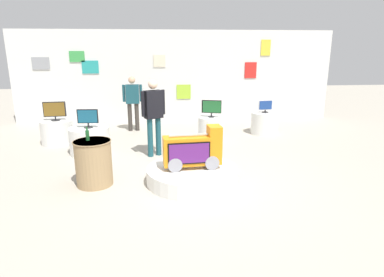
{
  "coord_description": "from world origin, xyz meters",
  "views": [
    {
      "loc": [
        -0.57,
        -5.53,
        2.33
      ],
      "look_at": [
        0.03,
        0.41,
        0.68
      ],
      "focal_mm": 30.73,
      "sensor_mm": 36.0,
      "label": 1
    }
  ],
  "objects_px": {
    "shopper_browsing_rear": "(154,112)",
    "display_pedestal_left_rear": "(57,132)",
    "tv_on_far_right": "(88,118)",
    "main_display_pedestal": "(192,175)",
    "side_table_round": "(94,163)",
    "display_pedestal_right_rear": "(264,123)",
    "tv_on_left_rear": "(55,110)",
    "bottle_on_side_table": "(87,135)",
    "novelty_firetruck_tv": "(193,151)",
    "tv_on_center_rear": "(212,107)",
    "tv_on_right_rear": "(265,106)",
    "shopper_browsing_near_truck": "(133,99)",
    "display_pedestal_center_rear": "(211,128)",
    "display_pedestal_far_right": "(90,140)"
  },
  "relations": [
    {
      "from": "display_pedestal_center_rear",
      "to": "tv_on_far_right",
      "type": "relative_size",
      "value": 1.48
    },
    {
      "from": "display_pedestal_left_rear",
      "to": "display_pedestal_far_right",
      "type": "bearing_deg",
      "value": -42.09
    },
    {
      "from": "tv_on_right_rear",
      "to": "main_display_pedestal",
      "type": "bearing_deg",
      "value": -125.93
    },
    {
      "from": "display_pedestal_left_rear",
      "to": "side_table_round",
      "type": "bearing_deg",
      "value": -62.8
    },
    {
      "from": "tv_on_far_right",
      "to": "tv_on_right_rear",
      "type": "bearing_deg",
      "value": 16.68
    },
    {
      "from": "display_pedestal_far_right",
      "to": "tv_on_far_right",
      "type": "relative_size",
      "value": 1.94
    },
    {
      "from": "display_pedestal_left_rear",
      "to": "shopper_browsing_rear",
      "type": "distance_m",
      "value": 2.8
    },
    {
      "from": "main_display_pedestal",
      "to": "novelty_firetruck_tv",
      "type": "bearing_deg",
      "value": -14.77
    },
    {
      "from": "tv_on_far_right",
      "to": "shopper_browsing_rear",
      "type": "xyz_separation_m",
      "value": [
        1.47,
        -0.32,
        0.16
      ]
    },
    {
      "from": "main_display_pedestal",
      "to": "novelty_firetruck_tv",
      "type": "height_order",
      "value": "novelty_firetruck_tv"
    },
    {
      "from": "display_pedestal_left_rear",
      "to": "shopper_browsing_near_truck",
      "type": "height_order",
      "value": "shopper_browsing_near_truck"
    },
    {
      "from": "tv_on_center_rear",
      "to": "tv_on_right_rear",
      "type": "height_order",
      "value": "tv_on_center_rear"
    },
    {
      "from": "tv_on_center_rear",
      "to": "bottle_on_side_table",
      "type": "distance_m",
      "value": 3.73
    },
    {
      "from": "main_display_pedestal",
      "to": "side_table_round",
      "type": "relative_size",
      "value": 2.03
    },
    {
      "from": "tv_on_center_rear",
      "to": "display_pedestal_right_rear",
      "type": "height_order",
      "value": "tv_on_center_rear"
    },
    {
      "from": "tv_on_left_rear",
      "to": "bottle_on_side_table",
      "type": "relative_size",
      "value": 2.26
    },
    {
      "from": "tv_on_center_rear",
      "to": "shopper_browsing_rear",
      "type": "xyz_separation_m",
      "value": [
        -1.47,
        -1.21,
        0.13
      ]
    },
    {
      "from": "tv_on_center_rear",
      "to": "tv_on_right_rear",
      "type": "bearing_deg",
      "value": 16.45
    },
    {
      "from": "shopper_browsing_rear",
      "to": "tv_on_left_rear",
      "type": "bearing_deg",
      "value": 153.85
    },
    {
      "from": "main_display_pedestal",
      "to": "bottle_on_side_table",
      "type": "height_order",
      "value": "bottle_on_side_table"
    },
    {
      "from": "display_pedestal_right_rear",
      "to": "bottle_on_side_table",
      "type": "distance_m",
      "value": 5.27
    },
    {
      "from": "display_pedestal_right_rear",
      "to": "tv_on_left_rear",
      "type": "bearing_deg",
      "value": -174.94
    },
    {
      "from": "display_pedestal_right_rear",
      "to": "side_table_round",
      "type": "bearing_deg",
      "value": -141.84
    },
    {
      "from": "display_pedestal_far_right",
      "to": "main_display_pedestal",
      "type": "bearing_deg",
      "value": -41.75
    },
    {
      "from": "bottle_on_side_table",
      "to": "side_table_round",
      "type": "bearing_deg",
      "value": -28.31
    },
    {
      "from": "side_table_round",
      "to": "display_pedestal_far_right",
      "type": "bearing_deg",
      "value": 103.21
    },
    {
      "from": "novelty_firetruck_tv",
      "to": "tv_on_center_rear",
      "type": "height_order",
      "value": "tv_on_center_rear"
    },
    {
      "from": "novelty_firetruck_tv",
      "to": "tv_on_center_rear",
      "type": "bearing_deg",
      "value": 74.71
    },
    {
      "from": "novelty_firetruck_tv",
      "to": "display_pedestal_right_rear",
      "type": "distance_m",
      "value": 4.05
    },
    {
      "from": "display_pedestal_left_rear",
      "to": "display_pedestal_center_rear",
      "type": "distance_m",
      "value": 3.91
    },
    {
      "from": "novelty_firetruck_tv",
      "to": "tv_on_left_rear",
      "type": "height_order",
      "value": "tv_on_left_rear"
    },
    {
      "from": "display_pedestal_far_right",
      "to": "shopper_browsing_rear",
      "type": "bearing_deg",
      "value": -12.56
    },
    {
      "from": "shopper_browsing_rear",
      "to": "display_pedestal_left_rear",
      "type": "bearing_deg",
      "value": 153.77
    },
    {
      "from": "novelty_firetruck_tv",
      "to": "tv_on_center_rear",
      "type": "relative_size",
      "value": 2.07
    },
    {
      "from": "novelty_firetruck_tv",
      "to": "side_table_round",
      "type": "xyz_separation_m",
      "value": [
        -1.74,
        0.07,
        -0.17
      ]
    },
    {
      "from": "main_display_pedestal",
      "to": "tv_on_left_rear",
      "type": "bearing_deg",
      "value": 138.19
    },
    {
      "from": "main_display_pedestal",
      "to": "shopper_browsing_near_truck",
      "type": "height_order",
      "value": "shopper_browsing_near_truck"
    },
    {
      "from": "tv_on_left_rear",
      "to": "shopper_browsing_rear",
      "type": "height_order",
      "value": "shopper_browsing_rear"
    },
    {
      "from": "side_table_round",
      "to": "bottle_on_side_table",
      "type": "height_order",
      "value": "bottle_on_side_table"
    },
    {
      "from": "bottle_on_side_table",
      "to": "main_display_pedestal",
      "type": "bearing_deg",
      "value": -3.33
    },
    {
      "from": "display_pedestal_left_rear",
      "to": "display_pedestal_far_right",
      "type": "relative_size",
      "value": 0.87
    },
    {
      "from": "display_pedestal_right_rear",
      "to": "shopper_browsing_near_truck",
      "type": "xyz_separation_m",
      "value": [
        -3.68,
        0.73,
        0.61
      ]
    },
    {
      "from": "novelty_firetruck_tv",
      "to": "display_pedestal_center_rear",
      "type": "height_order",
      "value": "novelty_firetruck_tv"
    },
    {
      "from": "tv_on_left_rear",
      "to": "tv_on_right_rear",
      "type": "relative_size",
      "value": 1.32
    },
    {
      "from": "shopper_browsing_rear",
      "to": "display_pedestal_far_right",
      "type": "bearing_deg",
      "value": 167.44
    },
    {
      "from": "novelty_firetruck_tv",
      "to": "display_pedestal_far_right",
      "type": "distance_m",
      "value": 2.92
    },
    {
      "from": "tv_on_center_rear",
      "to": "tv_on_far_right",
      "type": "relative_size",
      "value": 1.08
    },
    {
      "from": "tv_on_center_rear",
      "to": "bottle_on_side_table",
      "type": "height_order",
      "value": "tv_on_center_rear"
    },
    {
      "from": "novelty_firetruck_tv",
      "to": "tv_on_right_rear",
      "type": "height_order",
      "value": "novelty_firetruck_tv"
    },
    {
      "from": "display_pedestal_center_rear",
      "to": "novelty_firetruck_tv",
      "type": "bearing_deg",
      "value": -105.25
    }
  ]
}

